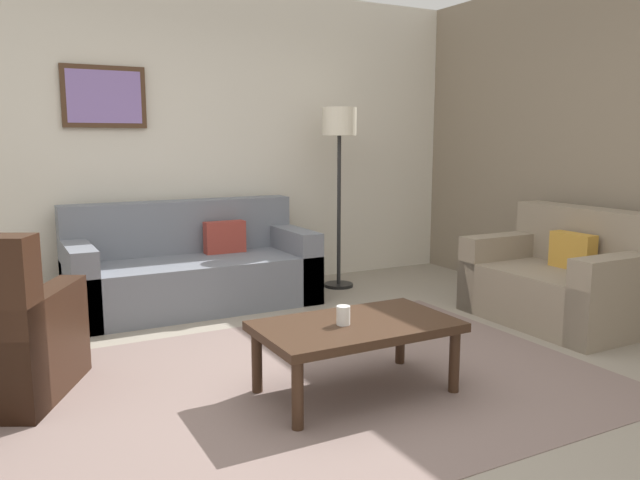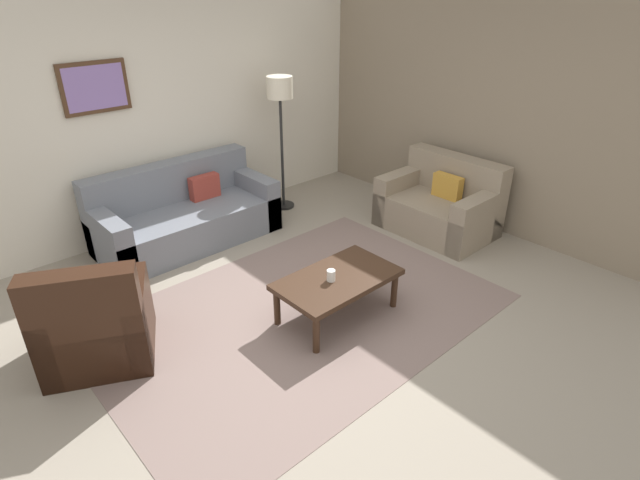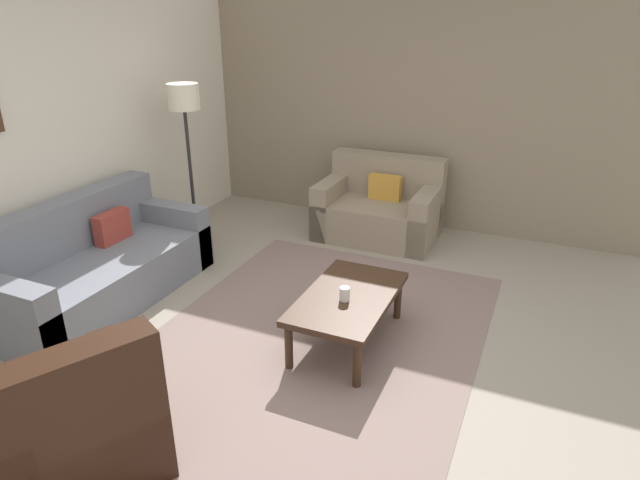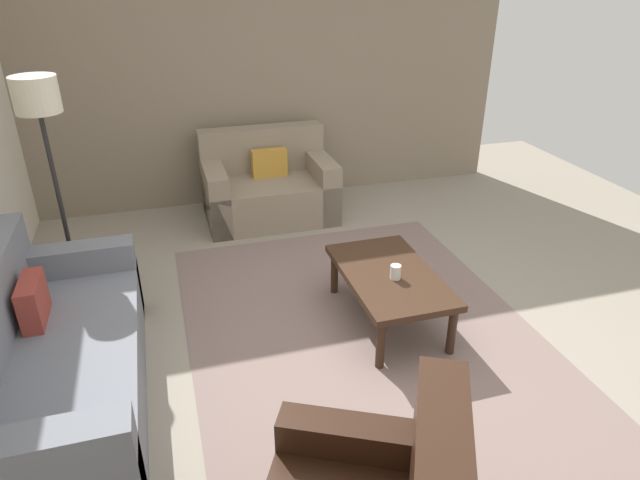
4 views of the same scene
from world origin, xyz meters
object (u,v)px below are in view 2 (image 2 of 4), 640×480
(couch_main, at_px, (183,216))
(lamp_standing, at_px, (280,101))
(coffee_table, at_px, (337,282))
(cup, at_px, (331,275))
(framed_artwork, at_px, (95,87))
(armchair_leather, at_px, (97,329))
(couch_loveseat, at_px, (442,206))

(couch_main, distance_m, lamp_standing, 1.83)
(coffee_table, relative_size, lamp_standing, 0.64)
(cup, bearing_deg, framed_artwork, 105.10)
(couch_main, bearing_deg, coffee_table, -83.57)
(cup, relative_size, lamp_standing, 0.06)
(couch_main, xyz_separation_m, armchair_leather, (-1.58, -1.48, 0.01))
(armchair_leather, relative_size, lamp_standing, 0.63)
(coffee_table, distance_m, cup, 0.13)
(lamp_standing, height_order, framed_artwork, framed_artwork)
(armchair_leather, xyz_separation_m, framed_artwork, (1.01, 1.91, 1.46))
(lamp_standing, distance_m, framed_artwork, 2.10)
(armchair_leather, bearing_deg, couch_main, 43.23)
(coffee_table, bearing_deg, framed_artwork, 106.75)
(couch_loveseat, distance_m, armchair_leather, 4.06)
(coffee_table, bearing_deg, cup, -177.26)
(couch_loveseat, xyz_separation_m, framed_artwork, (-3.03, 2.30, 1.47))
(couch_main, bearing_deg, armchair_leather, -136.77)
(couch_main, relative_size, couch_loveseat, 1.56)
(coffee_table, height_order, cup, cup)
(couch_loveseat, bearing_deg, lamp_standing, 118.98)
(couch_loveseat, bearing_deg, couch_main, 142.74)
(couch_main, distance_m, framed_artwork, 1.64)
(couch_loveseat, distance_m, framed_artwork, 4.08)
(couch_loveseat, xyz_separation_m, armchair_leather, (-4.04, 0.39, 0.01))
(coffee_table, bearing_deg, couch_main, 96.43)
(couch_loveseat, height_order, armchair_leather, armchair_leather)
(armchair_leather, height_order, cup, armchair_leather)
(coffee_table, bearing_deg, lamp_standing, 62.35)
(armchair_leather, bearing_deg, couch_loveseat, -5.55)
(armchair_leather, xyz_separation_m, coffee_table, (1.84, -0.84, 0.05))
(couch_loveseat, xyz_separation_m, cup, (-2.29, -0.45, 0.16))
(couch_main, xyz_separation_m, cup, (0.18, -2.33, 0.17))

